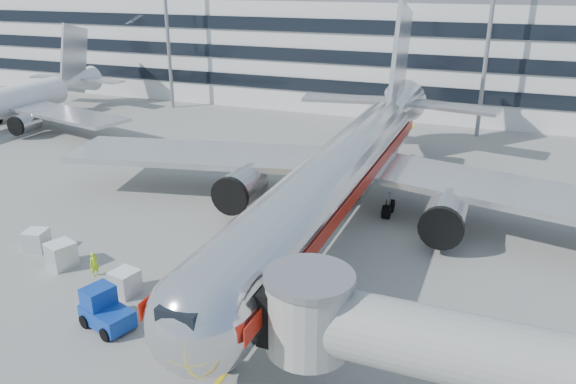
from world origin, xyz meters
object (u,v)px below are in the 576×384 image
at_px(cargo_container_left, 61,255).
at_px(cargo_container_right, 37,240).
at_px(cargo_container_front, 125,282).
at_px(ramp_worker, 94,264).
at_px(main_jet, 344,169).
at_px(belt_loader, 246,254).
at_px(baggage_tug, 105,310).

height_order(cargo_container_left, cargo_container_right, cargo_container_left).
xyz_separation_m(cargo_container_front, ramp_worker, (-3.21, 1.11, 0.05)).
distance_m(main_jet, cargo_container_front, 18.37).
xyz_separation_m(main_jet, ramp_worker, (-12.25, -14.51, -3.41)).
xyz_separation_m(main_jet, belt_loader, (-4.00, -9.28, -3.62)).
xyz_separation_m(belt_loader, cargo_container_front, (-5.04, -6.33, 0.16)).
distance_m(belt_loader, cargo_container_left, 12.21).
relative_size(cargo_container_right, ramp_worker, 1.05).
relative_size(main_jet, ramp_worker, 30.85).
distance_m(baggage_tug, cargo_container_right, 11.92).
distance_m(cargo_container_left, cargo_container_right, 3.54).
height_order(cargo_container_right, ramp_worker, ramp_worker).
xyz_separation_m(main_jet, cargo_container_left, (-15.13, -14.30, -3.37)).
bearing_deg(belt_loader, cargo_container_front, -128.50).
bearing_deg(cargo_container_right, belt_loader, 14.74).
relative_size(main_jet, cargo_container_front, 29.78).
distance_m(cargo_container_left, cargo_container_front, 6.23).
bearing_deg(belt_loader, cargo_container_left, -155.76).
height_order(belt_loader, ramp_worker, belt_loader).
height_order(baggage_tug, cargo_container_right, baggage_tug).
height_order(belt_loader, baggage_tug, baggage_tug).
xyz_separation_m(baggage_tug, ramp_worker, (-4.26, 4.28, -0.16)).
relative_size(cargo_container_left, cargo_container_front, 1.21).
height_order(main_jet, ramp_worker, main_jet).
bearing_deg(cargo_container_right, ramp_worker, -12.94).
bearing_deg(cargo_container_left, ramp_worker, -4.32).
xyz_separation_m(cargo_container_right, ramp_worker, (6.20, -1.43, 0.06)).
distance_m(belt_loader, ramp_worker, 9.77).
distance_m(belt_loader, baggage_tug, 10.32).
xyz_separation_m(belt_loader, ramp_worker, (-8.25, -5.23, 0.21)).
relative_size(main_jet, baggage_tug, 15.10).
xyz_separation_m(baggage_tug, cargo_container_left, (-7.14, 4.50, -0.12)).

